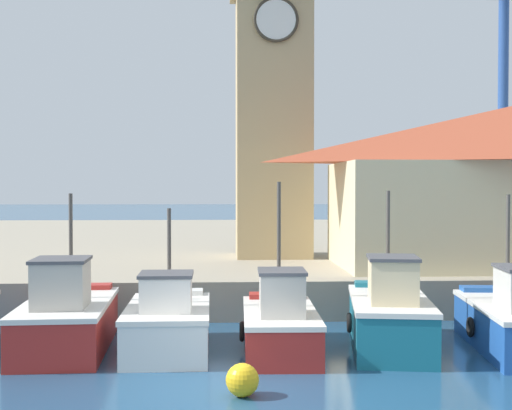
% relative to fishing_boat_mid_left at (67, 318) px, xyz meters
% --- Properties ---
extents(ground_plane, '(300.00, 300.00, 0.00)m').
position_rel_fishing_boat_mid_left_xyz_m(ground_plane, '(4.05, -3.52, -0.80)').
color(ground_plane, navy).
extents(quay_wharf, '(120.00, 40.00, 1.23)m').
position_rel_fishing_boat_mid_left_xyz_m(quay_wharf, '(4.05, 23.33, -0.18)').
color(quay_wharf, '#9E937F').
rests_on(quay_wharf, ground).
extents(fishing_boat_mid_left, '(2.34, 5.05, 3.93)m').
position_rel_fishing_boat_mid_left_xyz_m(fishing_boat_mid_left, '(0.00, 0.00, 0.00)').
color(fishing_boat_mid_left, '#AD2823').
rests_on(fishing_boat_mid_left, ground).
extents(fishing_boat_center, '(2.19, 4.25, 3.55)m').
position_rel_fishing_boat_mid_left_xyz_m(fishing_boat_center, '(2.56, -0.31, -0.08)').
color(fishing_boat_center, silver).
rests_on(fishing_boat_center, ground).
extents(fishing_boat_mid_right, '(1.96, 4.43, 4.23)m').
position_rel_fishing_boat_mid_left_xyz_m(fishing_boat_mid_right, '(5.34, -0.56, -0.09)').
color(fishing_boat_mid_right, '#AD2823').
rests_on(fishing_boat_mid_right, ground).
extents(fishing_boat_right_inner, '(2.57, 4.86, 4.00)m').
position_rel_fishing_boat_mid_left_xyz_m(fishing_boat_right_inner, '(8.15, -0.33, 0.03)').
color(fishing_boat_right_inner, '#196B7F').
rests_on(fishing_boat_right_inner, ground).
extents(clock_tower, '(3.51, 3.51, 15.33)m').
position_rel_fishing_boat_mid_left_xyz_m(clock_tower, '(6.03, 11.24, 7.69)').
color(clock_tower, tan).
rests_on(clock_tower, quay_wharf).
extents(warehouse_right, '(12.87, 6.17, 5.79)m').
position_rel_fishing_boat_mid_left_xyz_m(warehouse_right, '(14.37, 7.20, 3.39)').
color(warehouse_right, beige).
rests_on(warehouse_right, quay_wharf).
extents(port_crane_near, '(5.17, 7.41, 17.17)m').
position_rel_fishing_boat_mid_left_xyz_m(port_crane_near, '(19.61, 20.88, 6.65)').
color(port_crane_near, navy).
rests_on(port_crane_near, quay_wharf).
extents(mooring_buoy, '(0.66, 0.66, 0.66)m').
position_rel_fishing_boat_mid_left_xyz_m(mooring_buoy, '(4.30, -4.25, -0.47)').
color(mooring_buoy, gold).
rests_on(mooring_buoy, ground).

